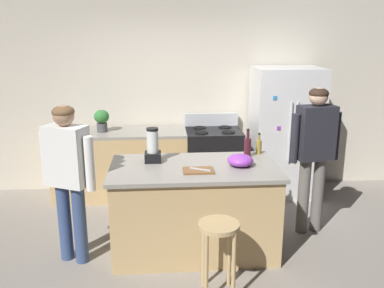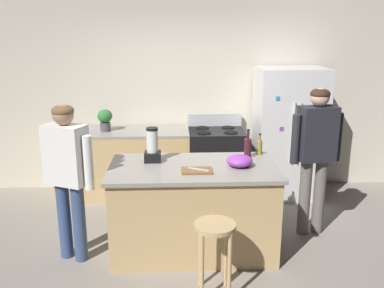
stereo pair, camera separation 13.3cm
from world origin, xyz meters
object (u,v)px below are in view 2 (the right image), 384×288
at_px(kitchen_island, 193,208).
at_px(bottle_wine, 248,147).
at_px(mixing_bowl, 239,161).
at_px(potted_plant, 105,119).
at_px(bar_stool, 215,240).
at_px(bottle_vinegar, 260,147).
at_px(person_by_island_left, 67,169).
at_px(stove_range, 216,162).
at_px(chef_knife, 199,169).
at_px(refrigerator, 288,133).
at_px(cutting_board, 197,171).
at_px(blender_appliance, 152,147).
at_px(person_by_sink_right, 316,148).

height_order(kitchen_island, bottle_wine, bottle_wine).
bearing_deg(mixing_bowl, potted_plant, 135.20).
distance_m(bar_stool, potted_plant, 2.73).
height_order(kitchen_island, potted_plant, potted_plant).
bearing_deg(bottle_vinegar, person_by_island_left, -165.58).
bearing_deg(stove_range, mixing_bowl, -87.14).
xyz_separation_m(stove_range, mixing_bowl, (0.08, -1.55, 0.52)).
bearing_deg(chef_knife, refrigerator, 80.68).
relative_size(stove_range, chef_knife, 5.07).
xyz_separation_m(person_by_island_left, bottle_wine, (1.83, 0.39, 0.08)).
relative_size(potted_plant, mixing_bowl, 1.13).
relative_size(person_by_island_left, potted_plant, 5.34).
distance_m(stove_range, bottle_wine, 1.40).
height_order(person_by_island_left, mixing_bowl, person_by_island_left).
bearing_deg(refrigerator, person_by_island_left, -148.08).
xyz_separation_m(bar_stool, cutting_board, (-0.12, 0.62, 0.42)).
relative_size(potted_plant, chef_knife, 1.36).
height_order(refrigerator, bottle_vinegar, refrigerator).
bearing_deg(cutting_board, person_by_island_left, 178.00).
xyz_separation_m(person_by_island_left, mixing_bowl, (1.70, 0.10, 0.03)).
relative_size(bottle_vinegar, cutting_board, 0.79).
relative_size(kitchen_island, cutting_board, 5.70).
height_order(kitchen_island, person_by_island_left, person_by_island_left).
height_order(blender_appliance, bottle_vinegar, blender_appliance).
distance_m(stove_range, bottle_vinegar, 1.31).
height_order(person_by_sink_right, bottle_wine, person_by_sink_right).
distance_m(stove_range, person_by_island_left, 2.36).
bearing_deg(stove_range, kitchen_island, -104.30).
relative_size(bar_stool, bottle_vinegar, 2.88).
relative_size(kitchen_island, person_by_island_left, 1.07).
xyz_separation_m(kitchen_island, potted_plant, (-1.12, 1.55, 0.64)).
bearing_deg(mixing_bowl, cutting_board, -162.01).
height_order(person_by_island_left, potted_plant, person_by_island_left).
xyz_separation_m(bar_stool, potted_plant, (-1.27, 2.34, 0.58)).
bearing_deg(person_by_island_left, potted_plant, 86.31).
bearing_deg(stove_range, bottle_wine, -80.65).
relative_size(stove_range, potted_plant, 3.72).
relative_size(refrigerator, blender_appliance, 4.95).
relative_size(bottle_wine, mixing_bowl, 1.19).
xyz_separation_m(blender_appliance, mixing_bowl, (0.89, -0.21, -0.09)).
distance_m(refrigerator, person_by_sink_right, 1.19).
xyz_separation_m(bar_stool, bottle_vinegar, (0.60, 1.17, 0.49)).
bearing_deg(person_by_sink_right, blender_appliance, -175.62).
height_order(person_by_island_left, bottle_vinegar, person_by_island_left).
bearing_deg(person_by_sink_right, stove_range, 128.97).
relative_size(person_by_island_left, mixing_bowl, 6.03).
bearing_deg(chef_knife, stove_range, 107.87).
xyz_separation_m(stove_range, blender_appliance, (-0.81, -1.34, 0.61)).
bearing_deg(bottle_wine, person_by_sink_right, 4.55).
distance_m(potted_plant, chef_knife, 2.09).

